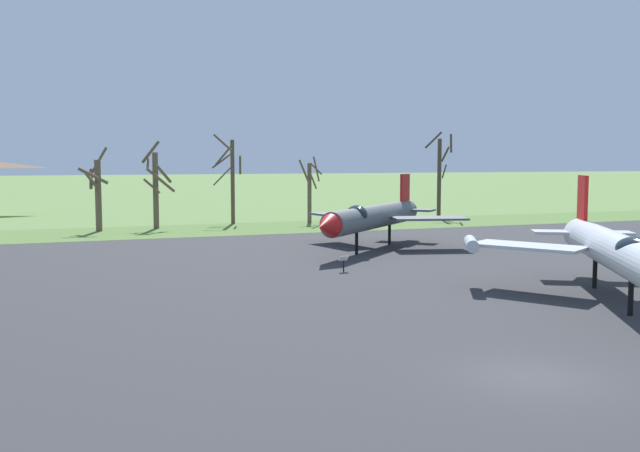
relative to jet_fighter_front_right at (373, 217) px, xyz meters
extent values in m
plane|color=#607F42|center=(-8.22, -29.50, -2.45)|extent=(600.00, 600.00, 0.00)
cube|color=#333335|center=(-8.22, -13.66, -2.42)|extent=(102.23, 52.81, 0.05)
cube|color=#547336|center=(-8.22, 18.75, -2.42)|extent=(162.23, 12.00, 0.06)
cylinder|color=#565B60|center=(0.18, 0.17, -0.04)|extent=(11.71, 11.25, 1.68)
cone|color=red|center=(-5.74, -5.46, -0.04)|extent=(2.35, 2.35, 1.55)
cylinder|color=black|center=(5.70, 5.42, -0.04)|extent=(1.48, 1.49, 1.18)
ellipsoid|color=#19232D|center=(-2.10, -2.00, 0.42)|extent=(1.22, 2.29, 1.15)
cube|color=#565B60|center=(-0.71, 4.12, -0.17)|extent=(3.76, 5.72, 0.16)
cube|color=#565B60|center=(4.08, -0.92, -0.17)|extent=(5.80, 3.98, 0.16)
cube|color=red|center=(5.00, 4.76, 1.88)|extent=(1.42, 1.37, 2.15)
cube|color=#565B60|center=(3.94, 5.64, 0.09)|extent=(2.56, 2.58, 0.16)
cube|color=#565B60|center=(5.83, 3.66, 0.09)|extent=(2.56, 2.58, 0.16)
cylinder|color=black|center=(-2.14, -2.04, -1.66)|extent=(0.22, 0.22, 1.57)
cylinder|color=black|center=(2.50, 2.38, -1.66)|extent=(0.22, 0.22, 1.57)
cylinder|color=black|center=(-5.83, -8.68, -2.11)|extent=(0.08, 0.08, 0.67)
cube|color=white|center=(-5.83, -8.68, -1.63)|extent=(0.58, 0.31, 0.30)
cylinder|color=silver|center=(2.49, -20.98, -0.03)|extent=(8.52, 13.65, 1.69)
cylinder|color=black|center=(6.17, -14.27, -0.03)|extent=(1.48, 1.38, 1.18)
ellipsoid|color=#19232D|center=(0.59, -24.45, 0.44)|extent=(1.18, 2.23, 1.11)
cube|color=silver|center=(0.26, -17.71, -0.15)|extent=(4.90, 5.82, 0.16)
cylinder|color=silver|center=(-1.73, -15.76, -0.15)|extent=(1.85, 2.67, 0.63)
cube|color=red|center=(5.70, -15.12, 2.03)|extent=(1.06, 1.70, 2.43)
cube|color=silver|center=(4.33, -14.54, 0.10)|extent=(2.77, 2.49, 0.16)
cube|color=silver|center=(6.93, -15.97, 0.10)|extent=(2.77, 2.49, 0.16)
cylinder|color=black|center=(0.94, -23.81, -1.66)|extent=(0.23, 0.23, 1.58)
cylinder|color=black|center=(4.04, -18.16, -1.66)|extent=(0.23, 0.23, 1.58)
cylinder|color=brown|center=(-17.72, 20.85, 0.81)|extent=(0.57, 0.57, 6.52)
cylinder|color=brown|center=(-18.31, 20.89, 2.35)|extent=(0.40, 1.43, 1.84)
cylinder|color=brown|center=(-18.17, 19.66, 2.66)|extent=(2.61, 1.23, 1.54)
cylinder|color=brown|center=(-18.35, 20.42, 2.33)|extent=(1.18, 1.57, 1.46)
cylinder|color=brown|center=(-17.56, 21.54, 3.97)|extent=(1.63, 0.60, 2.55)
cylinder|color=brown|center=(-12.50, 21.61, 1.16)|extent=(0.52, 0.52, 7.21)
cylinder|color=brown|center=(-12.19, 20.34, 2.20)|extent=(2.75, 0.90, 2.31)
cylinder|color=brown|center=(-11.83, 20.89, 2.78)|extent=(1.76, 1.66, 1.78)
cylinder|color=brown|center=(-13.16, 21.75, 3.66)|extent=(0.50, 1.48, 1.16)
cylinder|color=brown|center=(-12.79, 22.41, 4.81)|extent=(1.89, 0.93, 2.14)
cylinder|color=brown|center=(-12.93, 20.97, 1.65)|extent=(1.53, 1.14, 1.42)
cylinder|color=brown|center=(-4.48, 24.21, 1.81)|extent=(0.40, 0.40, 8.51)
cylinder|color=brown|center=(-3.73, 24.02, 3.54)|extent=(0.63, 1.71, 1.93)
cylinder|color=brown|center=(-5.03, 25.26, 4.68)|extent=(2.31, 1.33, 2.34)
cylinder|color=brown|center=(-5.26, 25.38, 4.02)|extent=(2.52, 1.76, 1.61)
cylinder|color=brown|center=(-5.58, 23.58, 5.77)|extent=(1.50, 2.41, 1.78)
cylinder|color=brown|center=(-5.28, 25.29, 2.42)|extent=(2.32, 1.77, 1.88)
cylinder|color=brown|center=(3.14, 22.45, 0.64)|extent=(0.42, 0.42, 6.18)
cylinder|color=brown|center=(3.70, 21.95, 3.15)|extent=(1.23, 1.36, 2.61)
cylinder|color=brown|center=(3.61, 21.71, 3.14)|extent=(1.65, 1.12, 1.23)
cylinder|color=brown|center=(2.47, 22.20, 2.91)|extent=(0.77, 1.58, 2.34)
cylinder|color=brown|center=(3.39, 22.03, 1.96)|extent=(1.07, 0.73, 1.75)
cylinder|color=#42382D|center=(18.27, 22.47, 1.96)|extent=(0.44, 0.44, 8.81)
cylinder|color=#42382D|center=(18.83, 22.38, 2.79)|extent=(0.37, 1.28, 1.55)
cylinder|color=#42382D|center=(19.31, 21.82, 5.83)|extent=(1.57, 2.32, 2.01)
cylinder|color=#42382D|center=(18.09, 23.55, 6.25)|extent=(2.33, 0.60, 1.91)
cylinder|color=#42382D|center=(18.99, 22.47, 4.68)|extent=(0.22, 1.60, 1.67)
camera|label=1|loc=(-21.56, -47.04, 4.11)|focal=40.39mm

